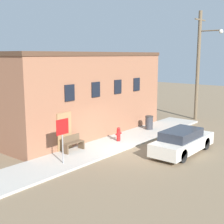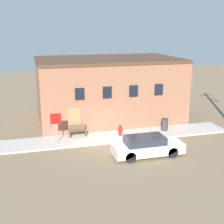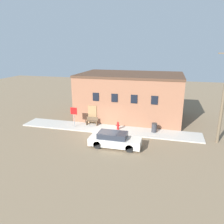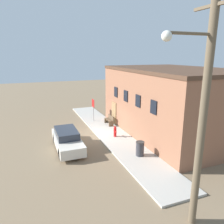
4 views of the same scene
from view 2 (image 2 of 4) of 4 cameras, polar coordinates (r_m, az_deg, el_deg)
ground_plane at (r=22.30m, az=-0.22°, el=-5.87°), size 80.00×80.00×0.00m
sidewalk at (r=23.42m, az=-1.04°, el=-4.67°), size 19.21×2.52×0.11m
brick_building at (r=27.78m, az=-0.75°, el=4.24°), size 12.24×7.70×5.45m
fire_hydrant at (r=23.54m, az=1.50°, el=-3.31°), size 0.48×0.23×0.86m
stop_sign at (r=21.98m, az=-10.23°, el=-1.87°), size 0.75×0.06×2.18m
bench at (r=23.52m, az=-6.35°, el=-3.44°), size 1.29×0.44×0.86m
trash_bin at (r=25.03m, az=9.59°, el=-2.27°), size 0.55×0.55×0.95m
parked_car at (r=20.22m, az=6.42°, el=-6.25°), size 4.55×1.64×1.34m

